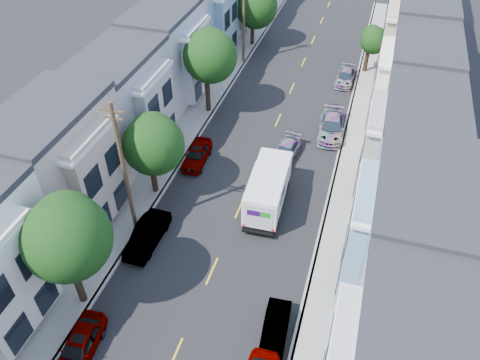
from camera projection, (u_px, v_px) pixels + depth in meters
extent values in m
plane|color=black|center=(212.00, 271.00, 29.72)|extent=(160.00, 160.00, 0.00)
cube|color=black|center=(270.00, 139.00, 40.56)|extent=(12.00, 70.00, 0.02)
cube|color=gray|center=(205.00, 126.00, 41.85)|extent=(0.30, 70.00, 0.15)
cube|color=gray|center=(340.00, 150.00, 39.18)|extent=(0.30, 70.00, 0.15)
cube|color=gray|center=(191.00, 124.00, 42.14)|extent=(2.60, 70.00, 0.15)
cube|color=gray|center=(356.00, 153.00, 38.89)|extent=(2.60, 70.00, 0.15)
cube|color=gold|center=(270.00, 139.00, 40.56)|extent=(0.12, 70.00, 0.01)
cube|color=#9D9D9D|center=(153.00, 118.00, 43.03)|extent=(5.00, 70.00, 8.50)
cube|color=#9D9D9D|center=(402.00, 162.00, 38.10)|extent=(5.00, 70.00, 8.50)
cylinder|color=black|center=(77.00, 280.00, 26.75)|extent=(0.44, 0.44, 4.01)
sphere|color=#205216|center=(66.00, 238.00, 24.29)|extent=(4.70, 4.70, 4.70)
cylinder|color=black|center=(154.00, 177.00, 34.47)|extent=(0.44, 0.44, 2.94)
sphere|color=#205216|center=(152.00, 145.00, 32.45)|extent=(4.34, 4.34, 4.34)
cylinder|color=black|center=(208.00, 93.00, 42.61)|extent=(0.44, 0.44, 3.95)
sphere|color=#205216|center=(209.00, 56.00, 40.17)|extent=(4.70, 4.70, 4.70)
cylinder|color=black|center=(252.00, 33.00, 53.77)|extent=(0.44, 0.44, 2.83)
sphere|color=#205216|center=(255.00, 7.00, 51.70)|extent=(4.70, 4.70, 4.70)
cylinder|color=black|center=(366.00, 61.00, 48.87)|extent=(0.44, 0.44, 2.60)
sphere|color=#205216|center=(373.00, 40.00, 47.32)|extent=(2.77, 2.77, 2.77)
cylinder|color=#42301E|center=(125.00, 173.00, 29.29)|extent=(0.26, 0.26, 10.00)
cube|color=#42301E|center=(112.00, 111.00, 26.27)|extent=(1.60, 0.12, 0.12)
cylinder|color=#42301E|center=(244.00, 18.00, 48.08)|extent=(0.26, 0.26, 10.00)
cube|color=silver|center=(265.00, 195.00, 32.38)|extent=(2.37, 4.25, 2.32)
cube|color=silver|center=(275.00, 169.00, 34.69)|extent=(2.37, 1.98, 2.14)
cube|color=black|center=(267.00, 200.00, 33.86)|extent=(2.18, 6.10, 0.24)
cube|color=#2D0A51|center=(251.00, 212.00, 30.73)|extent=(0.89, 0.04, 0.43)
cube|color=#198C1E|center=(263.00, 215.00, 30.56)|extent=(0.69, 0.04, 0.43)
cylinder|color=black|center=(245.00, 218.00, 32.69)|extent=(0.28, 0.89, 0.89)
cylinder|color=black|center=(275.00, 224.00, 32.21)|extent=(0.28, 0.89, 0.89)
cylinder|color=black|center=(260.00, 182.00, 35.56)|extent=(0.28, 0.89, 0.89)
cylinder|color=black|center=(287.00, 187.00, 35.09)|extent=(0.28, 0.89, 0.89)
imported|color=black|center=(285.00, 151.00, 38.17)|extent=(2.24, 4.35, 1.25)
imported|color=black|center=(79.00, 346.00, 25.04)|extent=(2.10, 4.52, 1.42)
imported|color=#ADB0B2|center=(147.00, 235.00, 31.07)|extent=(1.62, 4.43, 1.47)
imported|color=black|center=(197.00, 155.00, 37.71)|extent=(1.89, 4.45, 1.42)
imported|color=silver|center=(275.00, 330.00, 25.87)|extent=(1.62, 3.88, 1.26)
imported|color=black|center=(331.00, 127.00, 40.59)|extent=(2.51, 5.19, 1.51)
imported|color=black|center=(345.00, 77.00, 47.64)|extent=(1.78, 4.09, 1.22)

